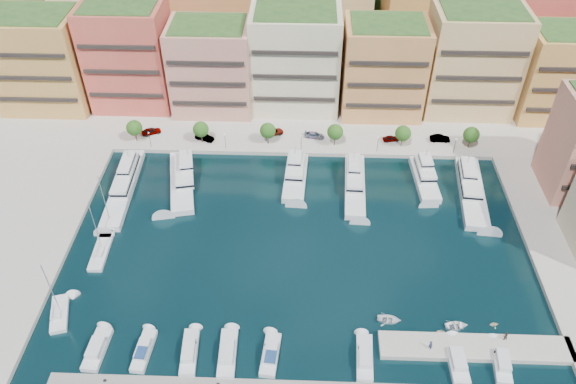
% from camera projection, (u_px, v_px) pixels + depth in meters
% --- Properties ---
extents(ground, '(400.00, 400.00, 0.00)m').
position_uv_depth(ground, '(298.00, 248.00, 110.78)').
color(ground, black).
rests_on(ground, ground).
extents(north_quay, '(220.00, 64.00, 2.00)m').
position_uv_depth(north_quay, '(303.00, 87.00, 157.55)').
color(north_quay, '#9E998E').
rests_on(north_quay, ground).
extents(hillside, '(240.00, 40.00, 58.00)m').
position_uv_depth(hillside, '(305.00, 16.00, 193.75)').
color(hillside, '#243E19').
rests_on(hillside, ground).
extents(finger_pier, '(32.00, 5.00, 2.00)m').
position_uv_depth(finger_pier, '(475.00, 349.00, 93.40)').
color(finger_pier, '#9E998E').
rests_on(finger_pier, ground).
extents(apartment_0, '(22.00, 16.50, 24.80)m').
position_uv_depth(apartment_0, '(42.00, 61.00, 141.51)').
color(apartment_0, tan).
rests_on(apartment_0, north_quay).
extents(apartment_1, '(20.00, 16.50, 26.80)m').
position_uv_depth(apartment_1, '(129.00, 55.00, 141.78)').
color(apartment_1, '#D65547').
rests_on(apartment_1, north_quay).
extents(apartment_2, '(20.00, 15.50, 22.80)m').
position_uv_depth(apartment_2, '(212.00, 67.00, 141.02)').
color(apartment_2, tan).
rests_on(apartment_2, north_quay).
extents(apartment_3, '(22.00, 16.50, 25.80)m').
position_uv_depth(apartment_3, '(295.00, 59.00, 140.99)').
color(apartment_3, '#F5E2BD').
rests_on(apartment_3, north_quay).
extents(apartment_4, '(20.00, 15.50, 23.80)m').
position_uv_depth(apartment_4, '(383.00, 68.00, 139.55)').
color(apartment_4, '#E39355').
rests_on(apartment_4, north_quay).
extents(apartment_5, '(22.00, 16.50, 26.80)m').
position_uv_depth(apartment_5, '(472.00, 60.00, 139.49)').
color(apartment_5, tan).
rests_on(apartment_5, north_quay).
extents(apartment_6, '(20.00, 15.50, 22.80)m').
position_uv_depth(apartment_6, '(561.00, 73.00, 138.71)').
color(apartment_6, tan).
rests_on(apartment_6, north_quay).
extents(backblock_0, '(26.00, 18.00, 30.00)m').
position_uv_depth(backblock_0, '(109.00, 12.00, 157.56)').
color(backblock_0, '#F5E2BD').
rests_on(backblock_0, north_quay).
extents(backblock_1, '(26.00, 18.00, 30.00)m').
position_uv_depth(backblock_1, '(215.00, 13.00, 156.76)').
color(backblock_1, '#E39355').
rests_on(backblock_1, north_quay).
extents(backblock_2, '(26.00, 18.00, 30.00)m').
position_uv_depth(backblock_2, '(323.00, 15.00, 155.97)').
color(backblock_2, tan).
rests_on(backblock_2, north_quay).
extents(backblock_3, '(26.00, 18.00, 30.00)m').
position_uv_depth(backblock_3, '(431.00, 16.00, 155.17)').
color(backblock_3, tan).
rests_on(backblock_3, north_quay).
extents(backblock_4, '(26.00, 18.00, 30.00)m').
position_uv_depth(backblock_4, '(540.00, 18.00, 154.38)').
color(backblock_4, '#D65547').
rests_on(backblock_4, north_quay).
extents(tree_0, '(3.80, 3.80, 5.65)m').
position_uv_depth(tree_0, '(134.00, 128.00, 134.00)').
color(tree_0, '#473323').
rests_on(tree_0, north_quay).
extents(tree_1, '(3.80, 3.80, 5.65)m').
position_uv_depth(tree_1, '(201.00, 129.00, 133.58)').
color(tree_1, '#473323').
rests_on(tree_1, north_quay).
extents(tree_2, '(3.80, 3.80, 5.65)m').
position_uv_depth(tree_2, '(268.00, 131.00, 133.15)').
color(tree_2, '#473323').
rests_on(tree_2, north_quay).
extents(tree_3, '(3.80, 3.80, 5.65)m').
position_uv_depth(tree_3, '(335.00, 132.00, 132.73)').
color(tree_3, '#473323').
rests_on(tree_3, north_quay).
extents(tree_4, '(3.80, 3.80, 5.65)m').
position_uv_depth(tree_4, '(403.00, 133.00, 132.30)').
color(tree_4, '#473323').
rests_on(tree_4, north_quay).
extents(tree_5, '(3.80, 3.80, 5.65)m').
position_uv_depth(tree_5, '(471.00, 135.00, 131.88)').
color(tree_5, '#473323').
rests_on(tree_5, north_quay).
extents(lamppost_0, '(0.30, 0.30, 4.20)m').
position_uv_depth(lamppost_0, '(149.00, 137.00, 132.76)').
color(lamppost_0, black).
rests_on(lamppost_0, north_quay).
extents(lamppost_1, '(0.30, 0.30, 4.20)m').
position_uv_depth(lamppost_1, '(225.00, 139.00, 132.28)').
color(lamppost_1, black).
rests_on(lamppost_1, north_quay).
extents(lamppost_2, '(0.30, 0.30, 4.20)m').
position_uv_depth(lamppost_2, '(301.00, 140.00, 131.81)').
color(lamppost_2, black).
rests_on(lamppost_2, north_quay).
extents(lamppost_3, '(0.30, 0.30, 4.20)m').
position_uv_depth(lamppost_3, '(378.00, 142.00, 131.33)').
color(lamppost_3, black).
rests_on(lamppost_3, north_quay).
extents(lamppost_4, '(0.30, 0.30, 4.20)m').
position_uv_depth(lamppost_4, '(455.00, 143.00, 130.85)').
color(lamppost_4, black).
rests_on(lamppost_4, north_quay).
extents(yacht_0, '(5.10, 25.99, 7.30)m').
position_uv_depth(yacht_0, '(124.00, 183.00, 123.96)').
color(yacht_0, silver).
rests_on(yacht_0, ground).
extents(yacht_1, '(8.86, 21.41, 7.30)m').
position_uv_depth(yacht_1, '(182.00, 179.00, 125.39)').
color(yacht_1, silver).
rests_on(yacht_1, ground).
extents(yacht_3, '(5.58, 16.32, 7.30)m').
position_uv_depth(yacht_3, '(296.00, 174.00, 126.34)').
color(yacht_3, silver).
rests_on(yacht_3, ground).
extents(yacht_4, '(5.34, 21.06, 7.30)m').
position_uv_depth(yacht_4, '(355.00, 182.00, 124.37)').
color(yacht_4, silver).
rests_on(yacht_4, ground).
extents(yacht_5, '(5.16, 15.34, 7.30)m').
position_uv_depth(yacht_5, '(424.00, 176.00, 125.90)').
color(yacht_5, silver).
rests_on(yacht_5, ground).
extents(yacht_6, '(7.26, 23.63, 7.30)m').
position_uv_depth(yacht_6, '(471.00, 188.00, 122.84)').
color(yacht_6, silver).
rests_on(yacht_6, ground).
extents(cruiser_0, '(3.24, 8.22, 2.55)m').
position_uv_depth(cruiser_0, '(97.00, 350.00, 92.75)').
color(cruiser_0, silver).
rests_on(cruiser_0, ground).
extents(cruiser_1, '(2.97, 8.11, 2.66)m').
position_uv_depth(cruiser_1, '(144.00, 351.00, 92.52)').
color(cruiser_1, silver).
rests_on(cruiser_1, ground).
extents(cruiser_2, '(3.06, 8.82, 2.55)m').
position_uv_depth(cruiser_2, '(189.00, 352.00, 92.34)').
color(cruiser_2, silver).
rests_on(cruiser_2, ground).
extents(cruiser_3, '(3.06, 9.18, 2.55)m').
position_uv_depth(cruiser_3, '(228.00, 354.00, 92.17)').
color(cruiser_3, silver).
rests_on(cruiser_3, ground).
extents(cruiser_4, '(3.34, 8.21, 2.66)m').
position_uv_depth(cruiser_4, '(270.00, 355.00, 91.96)').
color(cruiser_4, silver).
rests_on(cruiser_4, ground).
extents(cruiser_6, '(3.10, 8.70, 2.55)m').
position_uv_depth(cruiser_6, '(365.00, 358.00, 91.57)').
color(cruiser_6, silver).
rests_on(cruiser_6, ground).
extents(cruiser_8, '(2.91, 8.58, 2.55)m').
position_uv_depth(cruiser_8, '(457.00, 361.00, 91.18)').
color(cruiser_8, silver).
rests_on(cruiser_8, ground).
extents(cruiser_9, '(3.32, 8.38, 2.55)m').
position_uv_depth(cruiser_9, '(501.00, 362.00, 90.99)').
color(cruiser_9, silver).
rests_on(cruiser_9, ground).
extents(sailboat_2, '(2.86, 8.91, 13.20)m').
position_uv_depth(sailboat_2, '(110.00, 224.00, 115.57)').
color(sailboat_2, silver).
rests_on(sailboat_2, ground).
extents(sailboat_1, '(3.14, 10.69, 13.20)m').
position_uv_depth(sailboat_1, '(101.00, 251.00, 109.82)').
color(sailboat_1, silver).
rests_on(sailboat_1, ground).
extents(sailboat_0, '(4.87, 8.49, 13.20)m').
position_uv_depth(sailboat_0, '(60.00, 314.00, 98.40)').
color(sailboat_0, silver).
rests_on(sailboat_0, ground).
extents(tender_2, '(4.27, 3.27, 0.82)m').
position_uv_depth(tender_2, '(456.00, 326.00, 96.45)').
color(tender_2, white).
rests_on(tender_2, ground).
extents(tender_3, '(1.79, 1.60, 0.85)m').
position_uv_depth(tender_3, '(494.00, 324.00, 96.68)').
color(tender_3, beige).
rests_on(tender_3, ground).
extents(tender_0, '(4.41, 3.38, 0.85)m').
position_uv_depth(tender_0, '(389.00, 320.00, 97.43)').
color(tender_0, white).
rests_on(tender_0, ground).
extents(tender_1, '(1.58, 1.41, 0.76)m').
position_uv_depth(tender_1, '(441.00, 332.00, 95.60)').
color(tender_1, beige).
rests_on(tender_1, ground).
extents(car_0, '(5.04, 3.52, 1.59)m').
position_uv_depth(car_0, '(151.00, 131.00, 138.15)').
color(car_0, gray).
rests_on(car_0, north_quay).
extents(car_1, '(4.95, 3.22, 1.54)m').
position_uv_depth(car_1, '(204.00, 137.00, 136.18)').
color(car_1, gray).
rests_on(car_1, north_quay).
extents(car_2, '(5.38, 3.51, 1.38)m').
position_uv_depth(car_2, '(273.00, 132.00, 138.10)').
color(car_2, gray).
rests_on(car_2, north_quay).
extents(car_3, '(5.00, 2.66, 1.38)m').
position_uv_depth(car_3, '(314.00, 135.00, 137.04)').
color(car_3, gray).
rests_on(car_3, north_quay).
extents(car_4, '(4.18, 2.34, 1.34)m').
position_uv_depth(car_4, '(391.00, 138.00, 136.03)').
color(car_4, gray).
rests_on(car_4, north_quay).
extents(car_5, '(4.81, 1.74, 1.58)m').
position_uv_depth(car_5, '(440.00, 138.00, 135.84)').
color(car_5, gray).
rests_on(car_5, north_quay).
extents(person_0, '(0.78, 0.85, 1.95)m').
position_uv_depth(person_0, '(431.00, 345.00, 91.77)').
color(person_0, navy).
rests_on(person_0, finger_pier).
extents(person_1, '(0.95, 0.78, 1.82)m').
position_uv_depth(person_1, '(505.00, 336.00, 93.16)').
color(person_1, '#443329').
rests_on(person_1, finger_pier).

